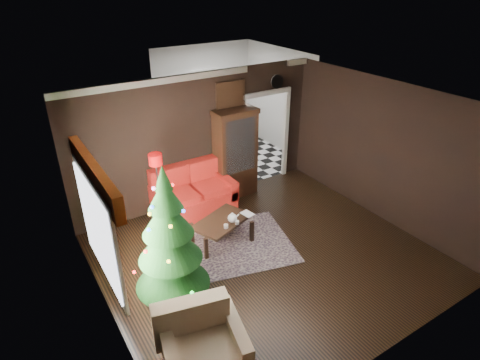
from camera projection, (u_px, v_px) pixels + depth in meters
floor at (267, 256)px, 7.23m from camera, size 5.50×5.50×0.00m
ceiling at (273, 104)px, 5.93m from camera, size 5.50×5.50×0.00m
wall_back at (199, 140)px, 8.45m from camera, size 5.50×0.00×5.50m
wall_front at (396, 274)px, 4.71m from camera, size 5.50×0.00×5.50m
wall_left at (100, 242)px, 5.27m from camera, size 0.00×5.50×5.50m
wall_right at (383, 152)px, 7.89m from camera, size 0.00×5.50×5.50m
doorway at (265, 139)px, 9.42m from camera, size 1.10×0.10×2.10m
left_window at (98, 230)px, 5.41m from camera, size 0.05×1.60×1.40m
valance at (94, 175)px, 5.07m from camera, size 0.12×2.10×0.35m
kitchen_floor at (232, 158)px, 11.03m from camera, size 3.00×3.00×0.00m
kitchen_window at (204, 85)px, 11.33m from camera, size 0.70×0.06×0.70m
rug at (226, 246)px, 7.48m from camera, size 2.76×2.29×0.01m
loveseat at (194, 191)px, 8.34m from camera, size 1.70×0.90×1.00m
curio_cabinet at (235, 155)px, 8.84m from camera, size 0.90×0.45×1.90m
floor_lamp at (159, 193)px, 7.60m from camera, size 0.34×0.34×1.59m
christmas_tree at (169, 238)px, 5.94m from camera, size 1.30×1.30×2.21m
armchair at (205, 351)px, 4.88m from camera, size 1.21×1.21×1.03m
coffee_table at (222, 231)px, 7.50m from camera, size 1.21×0.97×0.47m
teapot at (232, 218)px, 7.29m from camera, size 0.20×0.20×0.18m
cup_a at (237, 222)px, 7.27m from camera, size 0.09×0.09×0.06m
cup_b at (226, 226)px, 7.15m from camera, size 0.09×0.09×0.07m
book at (244, 211)px, 7.46m from camera, size 0.18×0.05×0.24m
wall_clock at (277, 81)px, 8.89m from camera, size 0.32×0.32×0.06m
painting at (230, 95)px, 8.38m from camera, size 0.62×0.05×0.52m
kitchen_counter at (210, 129)px, 11.72m from camera, size 1.80×0.60×0.90m
kitchen_table at (228, 151)px, 10.49m from camera, size 0.70×0.70×0.75m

